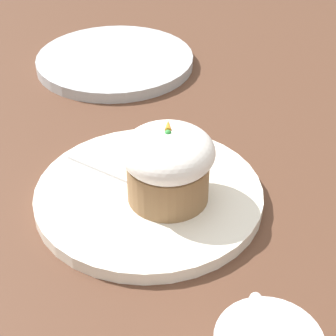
% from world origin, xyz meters
% --- Properties ---
extents(ground_plane, '(4.00, 4.00, 0.00)m').
position_xyz_m(ground_plane, '(0.00, 0.00, 0.00)').
color(ground_plane, '#513323').
extents(dessert_plate, '(0.26, 0.26, 0.02)m').
position_xyz_m(dessert_plate, '(0.00, 0.00, 0.01)').
color(dessert_plate, white).
rests_on(dessert_plate, ground_plane).
extents(carrot_cake, '(0.10, 0.10, 0.09)m').
position_xyz_m(carrot_cake, '(-0.01, -0.02, 0.06)').
color(carrot_cake, olive).
rests_on(carrot_cake, dessert_plate).
extents(spoon, '(0.09, 0.13, 0.01)m').
position_xyz_m(spoon, '(0.01, 0.02, 0.02)').
color(spoon, silver).
rests_on(spoon, dessert_plate).
extents(side_plate, '(0.26, 0.26, 0.02)m').
position_xyz_m(side_plate, '(0.35, 0.07, 0.01)').
color(side_plate, '#B2B7BC').
rests_on(side_plate, ground_plane).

